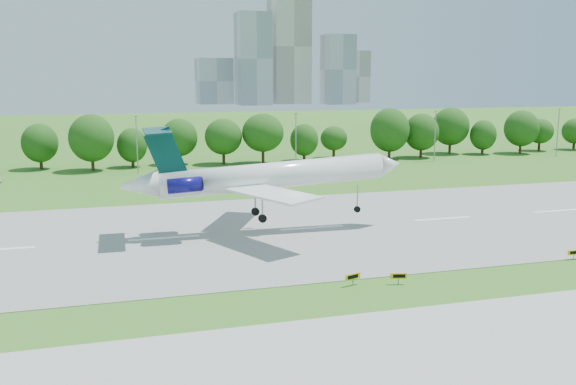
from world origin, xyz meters
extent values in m
plane|color=#326119|center=(0.00, 0.00, 0.00)|extent=(600.00, 600.00, 0.00)
cube|color=gray|center=(0.00, 25.00, 0.04)|extent=(400.00, 45.00, 0.08)
cube|color=#ADADA8|center=(0.00, -18.00, 0.04)|extent=(400.00, 23.00, 0.08)
cylinder|color=#382314|center=(-20.00, 92.00, 1.80)|extent=(0.70, 0.70, 3.60)
sphere|color=#0D360D|center=(-20.00, 92.00, 6.20)|extent=(8.40, 8.40, 8.40)
cylinder|color=#382314|center=(20.00, 92.00, 1.80)|extent=(0.70, 0.70, 3.60)
sphere|color=#0D360D|center=(20.00, 92.00, 6.20)|extent=(8.40, 8.40, 8.40)
cylinder|color=#382314|center=(60.00, 92.00, 1.80)|extent=(0.70, 0.70, 3.60)
sphere|color=#0D360D|center=(60.00, 92.00, 6.20)|extent=(8.40, 8.40, 8.40)
cylinder|color=gray|center=(-20.00, 82.00, 6.00)|extent=(0.24, 0.24, 12.00)
cube|color=gray|center=(-20.00, 82.00, 12.10)|extent=(0.90, 0.25, 0.18)
cylinder|color=gray|center=(15.00, 82.00, 6.00)|extent=(0.24, 0.24, 12.00)
cube|color=gray|center=(15.00, 82.00, 12.10)|extent=(0.90, 0.25, 0.18)
cylinder|color=gray|center=(50.00, 82.00, 6.00)|extent=(0.24, 0.24, 12.00)
cube|color=gray|center=(50.00, 82.00, 12.10)|extent=(0.90, 0.25, 0.18)
cylinder|color=gray|center=(85.00, 82.00, 6.00)|extent=(0.24, 0.24, 12.00)
cube|color=gray|center=(85.00, 82.00, 12.10)|extent=(0.90, 0.25, 0.18)
cube|color=#B2B2B7|center=(75.00, 380.00, 31.00)|extent=(22.00, 22.00, 62.00)
cube|color=beige|center=(105.00, 395.00, 40.00)|extent=(26.00, 26.00, 80.00)
cube|color=#B2B2B7|center=(135.00, 375.00, 24.00)|extent=(20.00, 20.00, 48.00)
cube|color=beige|center=(158.00, 400.00, 19.00)|extent=(18.00, 18.00, 38.00)
cube|color=#B2B2B7|center=(52.00, 405.00, 16.00)|extent=(24.00, 24.00, 32.00)
cylinder|color=white|center=(-5.47, 25.00, 7.58)|extent=(30.11, 4.12, 5.07)
cone|color=white|center=(11.07, 24.65, 8.45)|extent=(3.44, 3.56, 3.65)
cone|color=white|center=(-22.81, 25.36, 7.06)|extent=(5.03, 3.59, 3.74)
cube|color=white|center=(-7.41, 18.06, 6.48)|extent=(9.79, 13.87, 0.51)
cube|color=white|center=(-7.12, 32.01, 6.48)|extent=(10.20, 13.83, 0.51)
cube|color=#053637|center=(-19.42, 25.29, 10.97)|extent=(5.32, 0.61, 6.80)
cube|color=#053637|center=(-20.42, 25.31, 13.81)|extent=(3.39, 9.53, 0.39)
cylinder|color=#0D0A61|center=(-17.48, 22.66, 7.24)|extent=(4.32, 1.98, 2.11)
cylinder|color=#0D0A61|center=(-17.38, 27.84, 7.24)|extent=(4.32, 1.98, 2.11)
cylinder|color=gray|center=(6.49, 24.75, 4.09)|extent=(0.20, 0.20, 3.49)
cylinder|color=black|center=(6.49, 24.75, 2.34)|extent=(0.90, 0.32, 0.90)
cylinder|color=gray|center=(-7.51, 22.85, 4.09)|extent=(0.24, 0.24, 3.49)
cylinder|color=black|center=(-7.51, 22.85, 2.34)|extent=(1.11, 0.47, 1.10)
cylinder|color=gray|center=(-7.42, 27.23, 4.09)|extent=(0.24, 0.24, 3.49)
cylinder|color=black|center=(-7.42, 27.23, 2.34)|extent=(1.11, 0.47, 1.10)
cube|color=gray|center=(-3.68, 0.99, 0.39)|extent=(0.14, 0.14, 0.78)
cube|color=yellow|center=(-3.68, 0.99, 0.94)|extent=(1.75, 0.73, 0.61)
cube|color=black|center=(-3.65, 0.88, 0.94)|extent=(1.28, 0.42, 0.39)
cube|color=gray|center=(0.85, 0.06, 0.36)|extent=(0.13, 0.13, 0.73)
cube|color=yellow|center=(0.85, 0.06, 0.88)|extent=(1.66, 0.59, 0.57)
cube|color=black|center=(0.82, -0.05, 0.88)|extent=(1.22, 0.33, 0.36)
cube|color=gray|center=(23.91, 2.50, 0.34)|extent=(0.10, 0.10, 0.69)
cube|color=yellow|center=(23.91, 2.50, 0.83)|extent=(1.57, 0.20, 0.54)
cube|color=black|center=(23.91, 2.39, 0.83)|extent=(1.18, 0.04, 0.34)
camera|label=1|loc=(-27.00, -55.98, 20.76)|focal=40.00mm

